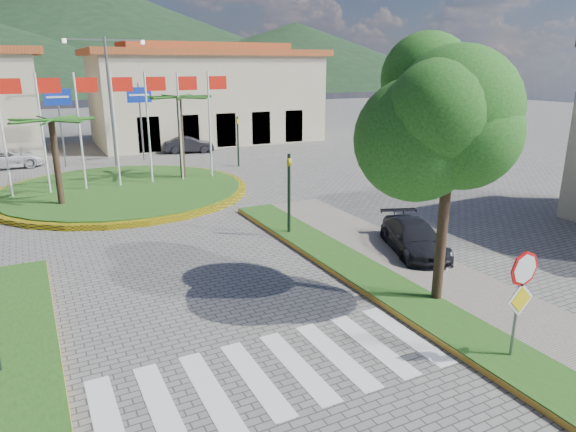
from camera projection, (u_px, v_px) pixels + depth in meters
name	position (u px, v px, depth m)	size (l,w,h in m)	color
sidewalk_right	(543.00, 347.00, 11.89)	(4.00, 28.00, 0.15)	gray
verge_right	(507.00, 359.00, 11.36)	(1.60, 28.00, 0.18)	#1F4E16
crosswalk	(272.00, 373.00, 11.00)	(8.00, 3.00, 0.01)	silver
roundabout_island	(122.00, 190.00, 26.32)	(12.70, 12.70, 6.00)	yellow
stop_sign	(521.00, 289.00, 10.89)	(0.80, 0.11, 2.65)	slate
deciduous_tree	(453.00, 114.00, 12.78)	(3.60, 3.60, 6.80)	black
traffic_light_right	(289.00, 187.00, 19.24)	(0.15, 0.18, 3.20)	black
traffic_light_far	(238.00, 136.00, 32.72)	(0.18, 0.15, 3.20)	black
direction_sign_west	(59.00, 111.00, 32.16)	(1.60, 0.14, 5.20)	slate
direction_sign_east	(140.00, 108.00, 34.33)	(1.60, 0.14, 5.20)	slate
street_lamp_centre	(110.00, 95.00, 32.36)	(4.80, 0.16, 8.00)	slate
building_right	(207.00, 94.00, 43.28)	(19.08, 9.54, 8.05)	#C3B993
hill_far_mid	(86.00, 33.00, 146.49)	(180.00, 180.00, 30.00)	black
hill_far_east	(296.00, 55.00, 150.80)	(120.00, 120.00, 18.00)	black
white_van	(6.00, 159.00, 32.50)	(2.03, 4.41, 1.23)	silver
car_dark_b	(189.00, 145.00, 38.22)	(1.26, 3.60, 1.19)	black
car_side_right	(414.00, 238.00, 17.79)	(1.61, 3.96, 1.15)	black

